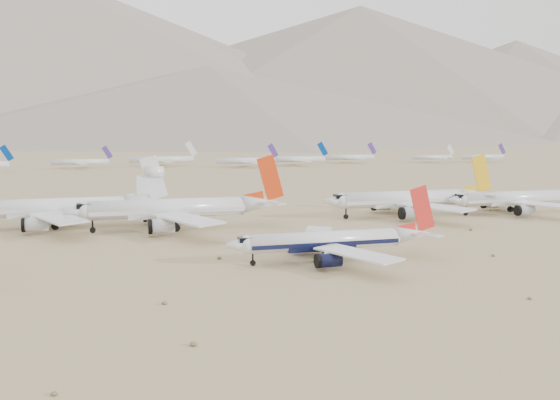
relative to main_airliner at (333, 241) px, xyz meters
name	(u,v)px	position (x,y,z in m)	size (l,w,h in m)	color
ground	(388,265)	(8.74, -6.77, -4.04)	(7000.00, 7000.00, 0.00)	#967E57
main_airliner	(333,241)	(0.00, 0.00, 0.00)	(41.68, 40.71, 14.71)	silver
row2_navy_widebody	(519,198)	(78.73, 47.97, 0.56)	(46.38, 45.35, 16.50)	silver
row2_gold_tail	(410,199)	(43.47, 51.21, 1.07)	(51.32, 50.19, 18.27)	silver
row2_orange_tail	(177,209)	(-25.57, 46.80, 1.32)	(53.61, 52.45, 19.12)	silver
row2_white_trijet	(61,207)	(-54.65, 58.02, 1.42)	(53.26, 52.06, 18.87)	silver
distant_storage_row	(163,161)	(-6.96, 289.14, 0.25)	(508.53, 65.91, 14.28)	silver
mountain_range	(147,65)	(78.92, 1641.25, 186.27)	(7354.00, 3024.00, 470.00)	slate
foothills	(388,106)	(535.41, 1093.23, 63.11)	(4637.50, 1395.00, 155.00)	slate
desert_scrub	(536,320)	(12.95, -44.23, -3.75)	(261.14, 121.67, 0.65)	brown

